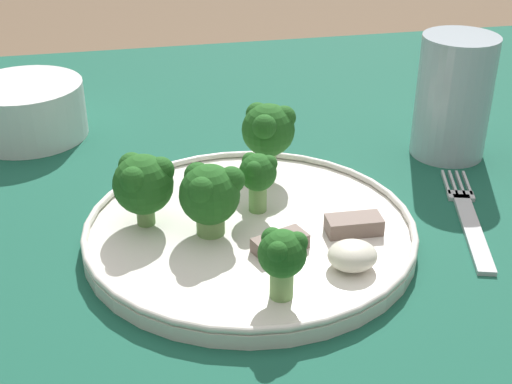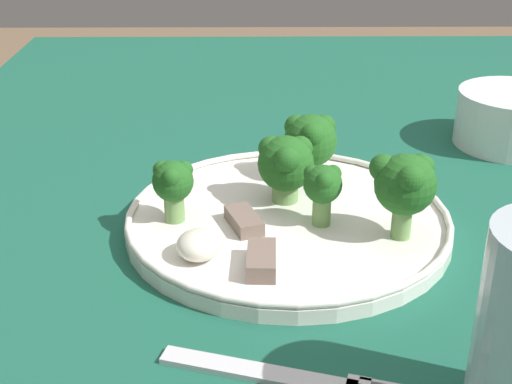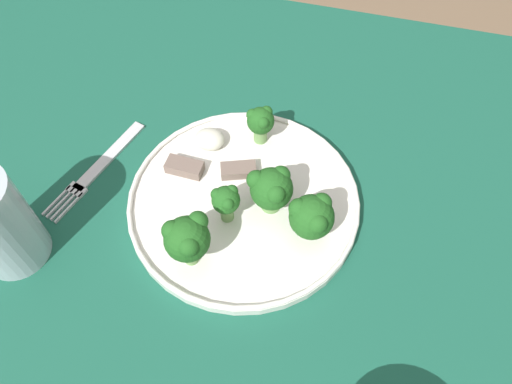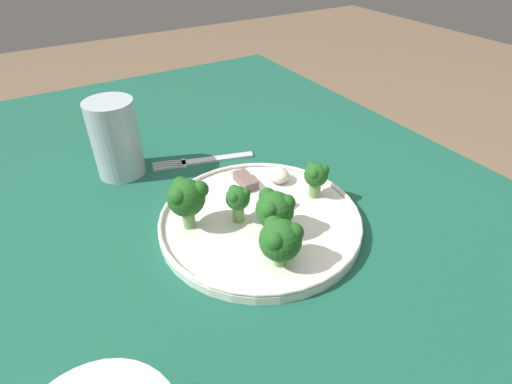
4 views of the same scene
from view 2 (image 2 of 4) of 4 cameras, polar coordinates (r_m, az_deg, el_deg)
table at (r=0.68m, az=8.50°, el=-8.81°), size 1.38×0.96×0.72m
dinner_plate at (r=0.61m, az=2.56°, el=-2.28°), size 0.28×0.28×0.02m
fork at (r=0.45m, az=3.00°, el=-14.71°), size 0.07×0.17×0.00m
broccoli_floret_near_rim_left at (r=0.59m, az=-6.66°, el=0.75°), size 0.04×0.03×0.05m
broccoli_floret_center_left at (r=0.62m, az=2.39°, el=2.35°), size 0.05×0.05×0.06m
broccoli_floret_back_left at (r=0.59m, az=5.36°, el=0.48°), size 0.03×0.03×0.05m
broccoli_floret_front_left at (r=0.57m, az=11.86°, el=0.67°), size 0.05×0.05×0.07m
broccoli_floret_center_back at (r=0.67m, az=4.38°, el=4.24°), size 0.05×0.05×0.06m
meat_slice_front_slice at (r=0.59m, az=-0.97°, el=-2.30°), size 0.05×0.03×0.01m
meat_slice_middle_slice at (r=0.53m, az=0.44°, el=-5.48°), size 0.05×0.02×0.01m
sauce_dollop at (r=0.55m, az=-4.61°, el=-4.24°), size 0.04×0.03×0.02m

